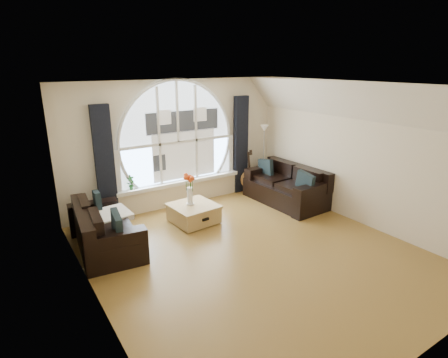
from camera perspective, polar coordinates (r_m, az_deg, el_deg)
ground at (r=6.18m, az=4.65°, el=-11.48°), size 5.00×5.50×0.01m
ceiling at (r=5.41m, az=5.38°, el=14.37°), size 5.00×5.50×0.01m
wall_back at (r=7.92m, az=-7.36°, el=5.49°), size 5.00×0.01×2.70m
wall_front at (r=4.02m, az=30.15°, el=-9.26°), size 5.00×0.01×2.70m
wall_left at (r=4.63m, az=-20.34°, el=-4.47°), size 0.01×5.50×2.70m
wall_right at (r=7.41m, az=20.48°, el=3.65°), size 0.01×5.50×2.70m
attic_slope at (r=7.01m, az=19.86°, el=11.31°), size 0.92×5.50×0.72m
arched_window at (r=7.84m, az=-7.34°, el=7.42°), size 2.60×0.06×2.15m
window_sill at (r=8.05m, az=-6.81°, el=-0.48°), size 2.90×0.22×0.08m
window_frame at (r=7.81m, az=-7.24°, el=7.39°), size 2.76×0.08×2.15m
neighbor_house at (r=7.92m, az=-6.28°, el=6.64°), size 1.70×0.02×1.50m
curtain_left at (r=7.32m, az=-18.19°, el=2.12°), size 0.35×0.12×2.30m
curtain_right at (r=8.66m, az=2.63°, el=5.32°), size 0.35×0.12×2.30m
sofa_left at (r=6.46m, az=-18.21°, el=-7.07°), size 1.05×1.81×0.77m
sofa_right at (r=8.23m, az=9.60°, el=-1.02°), size 1.00×1.91×0.83m
coffee_chest at (r=7.20m, az=-4.78°, el=-5.27°), size 0.90×0.90×0.41m
throw_blanket at (r=6.62m, az=-17.04°, el=-5.39°), size 0.60×0.60×0.10m
vase_flowers at (r=7.03m, az=-5.41°, el=-1.04°), size 0.24×0.24×0.70m
floor_lamp at (r=8.97m, az=6.20°, el=3.38°), size 0.24×0.24×1.60m
guitar at (r=8.81m, az=3.72°, el=1.35°), size 0.40×0.31×1.06m
potted_plant at (r=7.59m, az=-14.47°, el=-0.52°), size 0.17×0.12×0.31m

